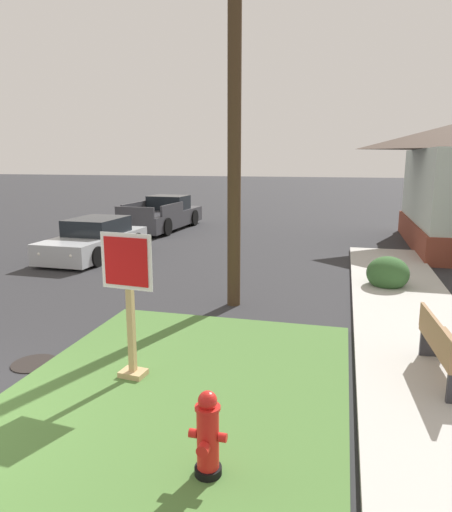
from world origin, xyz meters
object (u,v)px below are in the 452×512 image
at_px(fire_hydrant, 208,436).
at_px(parked_sedan_silver, 95,240).
at_px(utility_pole, 235,75).
at_px(pickup_truck_charcoal, 163,216).
at_px(manhole_cover, 34,363).
at_px(street_bench, 442,346).
at_px(stop_sign, 130,307).

xyz_separation_m(fire_hydrant, parked_sedan_silver, (-6.69, 9.64, 0.04)).
bearing_deg(utility_pole, pickup_truck_charcoal, 119.35).
height_order(manhole_cover, pickup_truck_charcoal, pickup_truck_charcoal).
xyz_separation_m(manhole_cover, pickup_truck_charcoal, (-3.36, 13.87, 0.61)).
bearing_deg(manhole_cover, fire_hydrant, -29.53).
distance_m(manhole_cover, street_bench, 6.12).
bearing_deg(utility_pole, parked_sedan_silver, 144.79).
bearing_deg(stop_sign, pickup_truck_charcoal, 110.03).
height_order(stop_sign, pickup_truck_charcoal, stop_sign).
bearing_deg(manhole_cover, stop_sign, -5.17).
distance_m(parked_sedan_silver, utility_pole, 8.09).
distance_m(parked_sedan_silver, street_bench, 11.58).
xyz_separation_m(parked_sedan_silver, street_bench, (9.32, -6.87, 0.05)).
height_order(pickup_truck_charcoal, utility_pole, utility_pole).
distance_m(stop_sign, street_bench, 4.43).
relative_size(manhole_cover, street_bench, 0.42).
relative_size(stop_sign, parked_sedan_silver, 0.48).
bearing_deg(parked_sedan_silver, street_bench, -36.42).
distance_m(stop_sign, manhole_cover, 2.09).
bearing_deg(stop_sign, fire_hydrant, -46.96).
bearing_deg(utility_pole, street_bench, -38.20).
bearing_deg(stop_sign, street_bench, 12.98).
distance_m(pickup_truck_charcoal, utility_pole, 12.35).
distance_m(stop_sign, parked_sedan_silver, 9.35).
distance_m(pickup_truck_charcoal, street_bench, 16.07).
bearing_deg(pickup_truck_charcoal, fire_hydrant, -66.81).
bearing_deg(pickup_truck_charcoal, manhole_cover, -76.39).
height_order(stop_sign, manhole_cover, stop_sign).
relative_size(parked_sedan_silver, utility_pole, 0.48).
relative_size(manhole_cover, parked_sedan_silver, 0.16).
height_order(manhole_cover, parked_sedan_silver, parked_sedan_silver).
height_order(parked_sedan_silver, street_bench, parked_sedan_silver).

